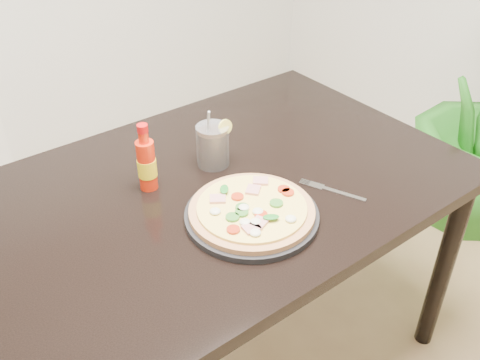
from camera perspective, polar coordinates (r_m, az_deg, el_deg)
dining_table at (r=1.52m, az=-2.75°, el=-3.00°), size 1.40×0.90×0.75m
plate at (r=1.35m, az=1.25°, el=-3.79°), size 0.34×0.34×0.02m
pizza at (r=1.33m, az=1.26°, el=-3.19°), size 0.32×0.32×0.03m
hot_sauce_bottle at (r=1.44m, az=-9.93°, el=1.74°), size 0.06×0.06×0.19m
cola_cup at (r=1.53m, az=-2.91°, el=3.61°), size 0.10×0.09×0.18m
fork at (r=1.46m, az=9.59°, el=-1.05°), size 0.09×0.18×0.00m
plant_pot at (r=2.73m, az=23.27°, el=-1.40°), size 0.28×0.28×0.22m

